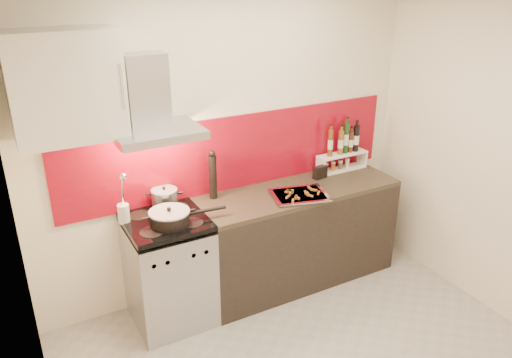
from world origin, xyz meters
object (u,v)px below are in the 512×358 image
stock_pot (165,198)px  baking_tray (299,195)px  range_stove (170,272)px  saute_pan (170,217)px  pepper_mill (213,175)px  counter (297,235)px

stock_pot → baking_tray: 1.10m
range_stove → stock_pot: size_ratio=4.43×
range_stove → stock_pot: bearing=70.8°
saute_pan → pepper_mill: (0.47, 0.28, 0.14)m
range_stove → counter: (1.20, 0.00, 0.01)m
range_stove → pepper_mill: size_ratio=2.18×
saute_pan → baking_tray: size_ratio=1.11×
pepper_mill → baking_tray: size_ratio=0.79×
stock_pot → saute_pan: size_ratio=0.35×
stock_pot → saute_pan: stock_pot is taller
saute_pan → pepper_mill: size_ratio=1.40×
stock_pot → baking_tray: bearing=-17.2°
saute_pan → baking_tray: (1.11, -0.04, -0.05)m
counter → saute_pan: saute_pan is taller
counter → stock_pot: size_ratio=8.77×
saute_pan → pepper_mill: 0.57m
range_stove → saute_pan: bearing=-82.8°
stock_pot → range_stove: bearing=-109.2°
baking_tray → stock_pot: bearing=162.8°
saute_pan → baking_tray: saute_pan is taller
counter → stock_pot: 1.27m
counter → pepper_mill: bearing=165.6°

